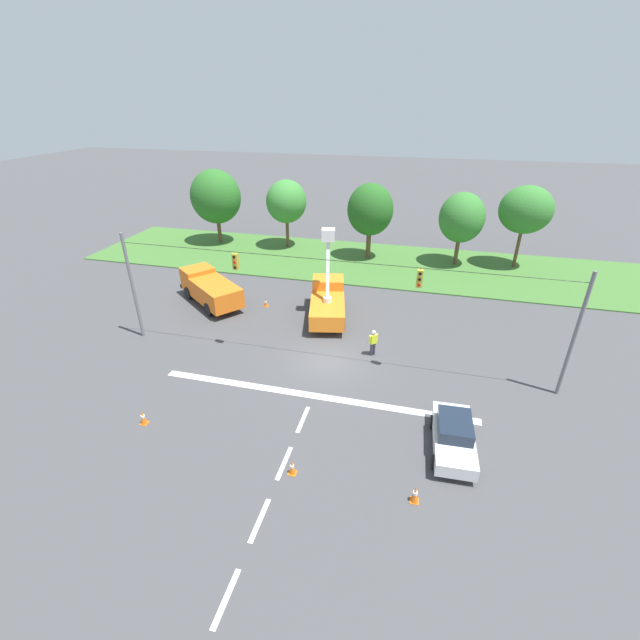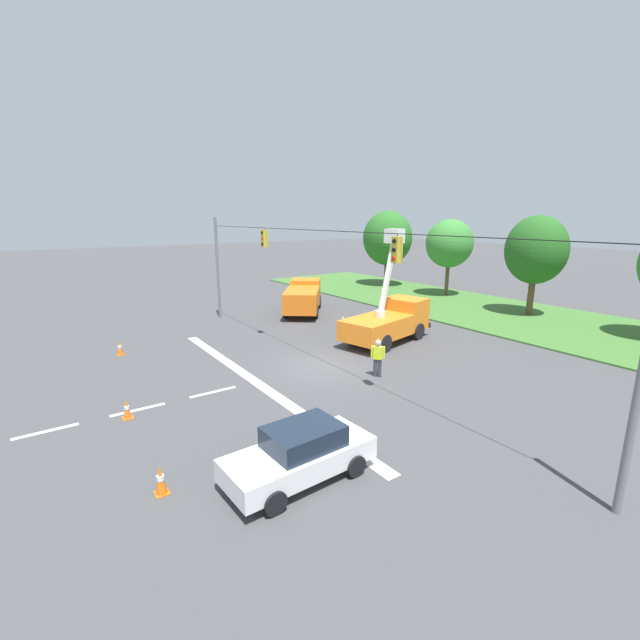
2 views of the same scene
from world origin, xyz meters
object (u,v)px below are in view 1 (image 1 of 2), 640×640
object	(u,v)px
traffic_cone_foreground_right	(292,467)
utility_truck_bucket_lift	(328,300)
tree_far_east	(526,210)
tree_west	(286,202)
tree_centre	(370,210)
traffic_cone_foreground_left	(415,494)
utility_truck_support_near	(210,288)
tree_far_west	(216,197)
tree_east	(462,218)
traffic_cone_mid_left	(143,417)
traffic_cone_mid_right	(266,303)
road_worker	(373,341)
sedan_white	(454,435)

from	to	relation	value
traffic_cone_foreground_right	utility_truck_bucket_lift	bearing A→B (deg)	97.48
tree_far_east	traffic_cone_foreground_right	world-z (taller)	tree_far_east
tree_west	traffic_cone_foreground_right	bearing A→B (deg)	-71.63
tree_centre	traffic_cone_foreground_left	size ratio (longest dim) A/B	8.92
tree_west	utility_truck_support_near	size ratio (longest dim) A/B	1.06
utility_truck_bucket_lift	traffic_cone_foreground_left	bearing A→B (deg)	-64.47
tree_far_west	traffic_cone_foreground_left	world-z (taller)	tree_far_west
tree_far_west	traffic_cone_foreground_left	distance (m)	37.61
tree_east	tree_far_east	world-z (taller)	tree_far_east
utility_truck_bucket_lift	traffic_cone_mid_left	xyz separation A→B (m)	(-6.21, -13.67, -0.95)
traffic_cone_mid_left	utility_truck_bucket_lift	bearing A→B (deg)	65.54
traffic_cone_mid_left	traffic_cone_foreground_right	bearing A→B (deg)	-8.49
traffic_cone_mid_right	traffic_cone_foreground_right	bearing A→B (deg)	-65.49
traffic_cone_foreground_left	traffic_cone_mid_right	size ratio (longest dim) A/B	1.25
traffic_cone_foreground_left	tree_west	bearing A→B (deg)	116.80
tree_far_west	traffic_cone_mid_left	size ratio (longest dim) A/B	9.87
traffic_cone_mid_right	traffic_cone_foreground_left	bearing A→B (deg)	-51.76
tree_far_west	utility_truck_support_near	bearing A→B (deg)	-66.73
tree_far_west	tree_far_east	bearing A→B (deg)	-0.22
tree_far_west	tree_far_east	xyz separation A→B (m)	(30.53, -0.12, 0.42)
utility_truck_support_near	traffic_cone_foreground_right	size ratio (longest dim) A/B	9.12
tree_centre	road_worker	bearing A→B (deg)	-80.47
tree_centre	tree_east	size ratio (longest dim) A/B	1.07
utility_truck_support_near	traffic_cone_mid_right	distance (m)	4.52
tree_centre	utility_truck_support_near	size ratio (longest dim) A/B	1.10
tree_east	utility_truck_support_near	distance (m)	23.54
road_worker	tree_far_east	bearing A→B (deg)	59.95
tree_far_east	road_worker	world-z (taller)	tree_far_east
tree_east	traffic_cone_foreground_left	size ratio (longest dim) A/B	8.34
utility_truck_bucket_lift	traffic_cone_foreground_right	xyz separation A→B (m)	(1.95, -14.88, -0.98)
tree_east	traffic_cone_foreground_left	world-z (taller)	tree_east
utility_truck_support_near	tree_east	bearing A→B (deg)	35.79
utility_truck_bucket_lift	tree_west	bearing A→B (deg)	118.06
tree_east	tree_far_east	distance (m)	5.54
tree_west	traffic_cone_foreground_right	xyz separation A→B (m)	(9.88, -29.76, -4.49)
tree_west	sedan_white	distance (m)	31.54
tree_centre	utility_truck_bucket_lift	size ratio (longest dim) A/B	1.12
tree_far_east	utility_truck_bucket_lift	bearing A→B (deg)	-136.03
utility_truck_bucket_lift	tree_far_east	bearing A→B (deg)	43.97
utility_truck_support_near	road_worker	world-z (taller)	utility_truck_support_near
utility_truck_bucket_lift	traffic_cone_mid_left	size ratio (longest dim) A/B	8.25
utility_truck_bucket_lift	traffic_cone_mid_left	world-z (taller)	utility_truck_bucket_lift
tree_far_east	traffic_cone_foreground_left	distance (m)	30.80
tree_centre	utility_truck_support_near	xyz separation A→B (m)	(-10.43, -13.42, -3.60)
tree_far_east	road_worker	xyz separation A→B (m)	(-10.89, -18.82, -4.45)
utility_truck_support_near	tree_centre	bearing A→B (deg)	52.14
traffic_cone_foreground_right	utility_truck_support_near	bearing A→B (deg)	127.41
utility_truck_support_near	sedan_white	bearing A→B (deg)	-32.67
traffic_cone_foreground_right	traffic_cone_mid_right	bearing A→B (deg)	114.51
tree_far_west	utility_truck_support_near	size ratio (longest dim) A/B	1.18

